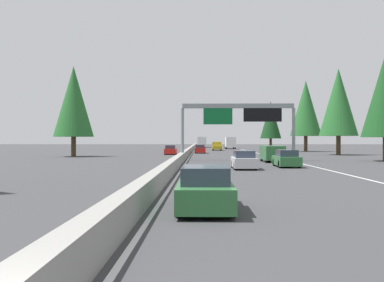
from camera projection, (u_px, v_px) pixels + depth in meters
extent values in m
plane|color=#38383A|center=(189.00, 156.00, 63.07)|extent=(320.00, 320.00, 0.00)
cube|color=gray|center=(190.00, 150.00, 83.07)|extent=(180.00, 0.56, 0.90)
cube|color=silver|center=(260.00, 154.00, 72.83)|extent=(160.00, 0.16, 0.01)
cube|color=silver|center=(192.00, 154.00, 73.06)|extent=(160.00, 0.16, 0.01)
cylinder|color=gray|center=(182.00, 134.00, 49.21)|extent=(0.36, 0.36, 5.82)
cylinder|color=gray|center=(294.00, 134.00, 48.95)|extent=(0.36, 0.36, 5.82)
cube|color=gray|center=(238.00, 106.00, 49.07)|extent=(0.50, 12.32, 0.50)
cube|color=#0C602D|center=(218.00, 116.00, 48.97)|extent=(0.12, 3.20, 1.90)
cube|color=black|center=(263.00, 115.00, 48.87)|extent=(0.16, 4.20, 1.50)
cube|color=#2D6B38|center=(205.00, 194.00, 14.73)|extent=(4.40, 1.80, 0.76)
cube|color=#2D3847|center=(205.00, 175.00, 14.51)|extent=(2.46, 1.51, 0.56)
cylinder|color=black|center=(183.00, 195.00, 16.16)|extent=(0.64, 0.22, 0.64)
cylinder|color=black|center=(226.00, 195.00, 16.13)|extent=(0.64, 0.22, 0.64)
cylinder|color=black|center=(179.00, 207.00, 13.34)|extent=(0.64, 0.22, 0.64)
cylinder|color=black|center=(232.00, 207.00, 13.31)|extent=(0.64, 0.22, 0.64)
cube|color=#2D6B38|center=(272.00, 153.00, 46.30)|extent=(5.00, 1.95, 1.44)
cube|color=#2D3847|center=(276.00, 151.00, 44.00)|extent=(0.08, 1.48, 0.56)
cylinder|color=black|center=(262.00, 158.00, 48.02)|extent=(0.70, 0.24, 0.70)
cylinder|color=black|center=(277.00, 158.00, 47.99)|extent=(0.70, 0.24, 0.70)
cylinder|color=black|center=(266.00, 159.00, 44.62)|extent=(0.70, 0.24, 0.70)
cylinder|color=black|center=(283.00, 159.00, 44.59)|extent=(0.70, 0.24, 0.70)
cube|color=red|center=(200.00, 150.00, 76.08)|extent=(4.40, 1.80, 0.76)
cube|color=#2D3847|center=(200.00, 146.00, 75.85)|extent=(2.46, 1.51, 0.56)
cylinder|color=black|center=(196.00, 151.00, 77.50)|extent=(0.64, 0.22, 0.64)
cylinder|color=black|center=(205.00, 151.00, 77.47)|extent=(0.64, 0.22, 0.64)
cylinder|color=black|center=(196.00, 152.00, 74.68)|extent=(0.64, 0.22, 0.64)
cylinder|color=black|center=(205.00, 152.00, 74.65)|extent=(0.64, 0.22, 0.64)
cube|color=white|center=(202.00, 142.00, 131.96)|extent=(11.50, 2.50, 2.90)
cube|color=#2D3847|center=(202.00, 141.00, 131.96)|extent=(11.04, 2.55, 0.84)
cylinder|color=black|center=(198.00, 146.00, 136.01)|extent=(1.00, 0.30, 1.00)
cylinder|color=black|center=(205.00, 146.00, 135.96)|extent=(1.00, 0.30, 1.00)
cylinder|color=black|center=(198.00, 146.00, 127.96)|extent=(1.00, 0.30, 1.00)
cylinder|color=black|center=(206.00, 146.00, 127.92)|extent=(1.00, 0.30, 1.00)
cube|color=white|center=(230.00, 142.00, 111.03)|extent=(6.12, 2.40, 2.50)
cube|color=#2D6B38|center=(229.00, 143.00, 115.28)|extent=(2.38, 2.30, 1.90)
cylinder|color=black|center=(225.00, 147.00, 115.14)|extent=(0.90, 0.28, 0.90)
cylinder|color=black|center=(233.00, 147.00, 115.09)|extent=(0.90, 0.28, 0.90)
cylinder|color=black|center=(227.00, 147.00, 109.36)|extent=(0.90, 0.28, 0.90)
cylinder|color=black|center=(235.00, 147.00, 109.32)|extent=(0.90, 0.28, 0.90)
cube|color=#AD931E|center=(217.00, 148.00, 95.77)|extent=(5.60, 2.00, 0.70)
cube|color=#AD931E|center=(217.00, 144.00, 96.77)|extent=(2.24, 1.84, 0.90)
cube|color=#2D3847|center=(217.00, 143.00, 96.77)|extent=(2.02, 1.92, 0.41)
cylinder|color=black|center=(213.00, 148.00, 97.63)|extent=(0.80, 0.28, 0.80)
cylinder|color=black|center=(220.00, 148.00, 97.60)|extent=(0.80, 0.28, 0.80)
cylinder|color=black|center=(213.00, 149.00, 93.94)|extent=(0.80, 0.28, 0.80)
cylinder|color=black|center=(221.00, 149.00, 93.90)|extent=(0.80, 0.28, 0.80)
cube|color=silver|center=(244.00, 162.00, 35.35)|extent=(4.40, 1.80, 0.76)
cube|color=#2D3847|center=(244.00, 154.00, 35.13)|extent=(2.46, 1.51, 0.56)
cylinder|color=black|center=(233.00, 164.00, 36.78)|extent=(0.64, 0.22, 0.64)
cylinder|color=black|center=(252.00, 164.00, 36.74)|extent=(0.64, 0.22, 0.64)
cylinder|color=black|center=(235.00, 166.00, 33.96)|extent=(0.64, 0.22, 0.64)
cylinder|color=black|center=(256.00, 166.00, 33.93)|extent=(0.64, 0.22, 0.64)
cube|color=#2D6B38|center=(286.00, 161.00, 37.96)|extent=(4.40, 1.80, 0.76)
cube|color=#2D3847|center=(287.00, 153.00, 37.73)|extent=(2.46, 1.51, 0.56)
cylinder|color=black|center=(274.00, 162.00, 39.38)|extent=(0.64, 0.22, 0.64)
cylinder|color=black|center=(292.00, 162.00, 39.35)|extent=(0.64, 0.22, 0.64)
cylinder|color=black|center=(280.00, 164.00, 36.57)|extent=(0.64, 0.22, 0.64)
cylinder|color=black|center=(299.00, 164.00, 36.53)|extent=(0.64, 0.22, 0.64)
cube|color=red|center=(171.00, 151.00, 69.27)|extent=(4.40, 1.80, 0.76)
cube|color=#2D3847|center=(171.00, 147.00, 69.04)|extent=(2.46, 1.51, 0.56)
cylinder|color=black|center=(166.00, 152.00, 70.69)|extent=(0.64, 0.22, 0.64)
cylinder|color=black|center=(176.00, 152.00, 70.66)|extent=(0.64, 0.22, 0.64)
cylinder|color=black|center=(165.00, 153.00, 67.87)|extent=(0.64, 0.22, 0.64)
cylinder|color=black|center=(175.00, 153.00, 67.84)|extent=(0.64, 0.22, 0.64)
cylinder|color=#4C3823|center=(338.00, 145.00, 67.78)|extent=(0.68, 0.68, 2.91)
cone|color=#236028|center=(338.00, 102.00, 67.76)|extent=(5.83, 5.83, 10.33)
cylinder|color=#4C3823|center=(306.00, 144.00, 86.90)|extent=(0.69, 0.69, 3.06)
cone|color=#236028|center=(306.00, 108.00, 86.88)|extent=(6.13, 6.13, 10.86)
cylinder|color=#4C3823|center=(271.00, 144.00, 110.37)|extent=(0.65, 0.65, 2.62)
cone|color=#143D19|center=(271.00, 120.00, 110.35)|extent=(5.24, 5.24, 9.29)
cylinder|color=#4C3823|center=(74.00, 147.00, 60.99)|extent=(0.66, 0.66, 2.74)
cone|color=#236028|center=(74.00, 101.00, 60.97)|extent=(5.48, 5.48, 9.72)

